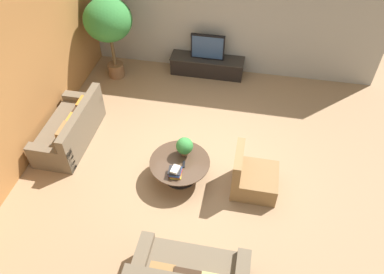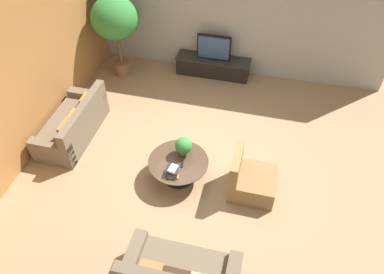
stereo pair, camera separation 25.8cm
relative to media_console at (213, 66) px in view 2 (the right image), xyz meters
The scene contains 12 objects.
ground_plane 2.96m from the media_console, 84.16° to the right, with size 24.00×24.00×0.00m, color #9E7A56.
back_wall_stone 1.34m from the media_console, 46.79° to the left, with size 7.40×0.12×3.00m, color #A39E93.
side_wall_left 4.23m from the media_console, 137.20° to the right, with size 0.12×7.40×3.00m, color #B2753D.
media_console is the anchor object (origin of this frame).
television 0.52m from the media_console, 90.00° to the right, with size 0.81×0.13×0.62m.
coffee_table 3.43m from the media_console, 89.00° to the right, with size 1.10×1.10×0.42m.
couch_by_wall 3.70m from the media_console, 128.92° to the right, with size 0.84×1.80×0.84m.
armchair_wicker 3.69m from the media_console, 68.02° to the right, with size 0.80×0.76×0.86m.
potted_palm_tall 2.56m from the media_console, 166.68° to the right, with size 1.09×1.09×1.98m.
potted_plant_tabletop 3.25m from the media_console, 88.05° to the right, with size 0.31×0.31×0.38m.
book_stack 3.73m from the media_console, 89.26° to the right, with size 0.25×0.25×0.15m.
remote_black 3.49m from the media_console, 87.59° to the right, with size 0.04×0.16×0.02m, color black.
Camera 2 is at (1.09, -4.81, 5.48)m, focal length 35.00 mm.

